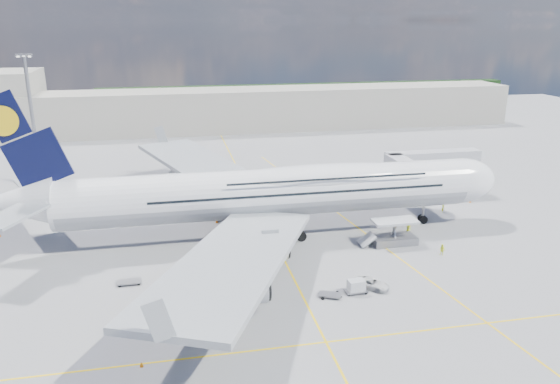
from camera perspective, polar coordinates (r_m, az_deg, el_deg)
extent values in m
plane|color=gray|center=(75.00, 0.52, -7.25)|extent=(300.00, 300.00, 0.00)
cube|color=yellow|center=(75.00, 0.52, -7.25)|extent=(0.25, 220.00, 0.01)
cube|color=yellow|center=(57.98, 4.83, -15.36)|extent=(120.00, 0.25, 0.01)
cube|color=yellow|center=(87.49, 8.14, -3.71)|extent=(14.16, 99.06, 0.01)
cylinder|color=white|center=(81.70, -0.95, -0.03)|extent=(62.00, 7.20, 7.20)
cylinder|color=#9EA0A5|center=(81.75, -0.95, -0.13)|extent=(60.76, 7.13, 7.13)
ellipsoid|color=white|center=(82.92, 4.49, 1.62)|extent=(36.00, 6.84, 3.76)
ellipsoid|color=white|center=(92.35, 18.31, 1.15)|extent=(11.52, 7.20, 7.20)
ellipsoid|color=black|center=(93.83, 20.07, 1.60)|extent=(3.84, 4.16, 1.44)
cone|color=white|center=(82.91, -25.83, -0.99)|extent=(10.00, 6.84, 6.84)
cube|color=black|center=(80.32, -25.27, 5.06)|extent=(11.02, 0.46, 14.61)
cylinder|color=yellow|center=(80.42, -26.96, 6.67)|extent=(4.00, 0.60, 4.00)
cube|color=#999EA3|center=(100.16, -7.59, 2.42)|extent=(25.49, 39.15, 3.35)
cube|color=#999EA3|center=(62.50, -4.76, -6.95)|extent=(25.49, 39.15, 3.35)
cylinder|color=#B7BABF|center=(94.12, -4.15, 0.02)|extent=(5.20, 3.50, 3.50)
cylinder|color=#B7BABF|center=(103.71, -7.39, 1.57)|extent=(5.20, 3.50, 3.50)
cylinder|color=#B7BABF|center=(70.92, -1.43, -5.94)|extent=(5.20, 3.50, 3.50)
cylinder|color=#B7BABF|center=(60.93, -3.87, -10.12)|extent=(5.20, 3.50, 3.50)
cylinder|color=gray|center=(90.93, 14.75, -1.83)|extent=(0.44, 0.44, 3.80)
cylinder|color=black|center=(91.44, 14.67, -2.75)|extent=(1.30, 0.90, 1.30)
cylinder|color=gray|center=(83.20, -0.93, -3.05)|extent=(0.56, 0.56, 3.80)
cylinder|color=black|center=(86.66, -1.32, -3.22)|extent=(1.50, 0.90, 1.50)
cube|color=#B7B7BC|center=(96.94, 12.77, 2.54)|extent=(3.00, 10.00, 2.60)
cube|color=#B7B7BC|center=(104.73, 15.66, 3.43)|extent=(18.00, 3.00, 2.60)
cylinder|color=gray|center=(101.31, 12.98, 1.09)|extent=(0.80, 0.80, 7.10)
cylinder|color=black|center=(102.20, 12.86, -0.58)|extent=(0.90, 0.80, 0.90)
cylinder|color=gray|center=(109.43, 19.25, 1.76)|extent=(1.00, 1.00, 7.10)
cube|color=gray|center=(110.28, 19.09, 0.18)|extent=(2.00, 2.00, 0.80)
cylinder|color=#B7B7BC|center=(93.61, 13.71, 1.95)|extent=(3.60, 3.60, 2.80)
cube|color=silver|center=(81.18, 11.91, -3.00)|extent=(6.50, 3.20, 0.35)
cube|color=gray|center=(82.24, 11.78, -4.92)|extent=(6.50, 3.20, 1.10)
cube|color=gray|center=(81.69, 11.85, -3.95)|extent=(0.22, 1.99, 3.00)
cylinder|color=black|center=(80.34, 10.40, -5.54)|extent=(0.70, 0.30, 0.70)
cube|color=silver|center=(80.56, 9.05, -4.90)|extent=(2.16, 2.60, 1.60)
cylinder|color=gray|center=(116.01, -24.39, 6.57)|extent=(0.70, 0.70, 25.00)
cube|color=gray|center=(114.63, -25.20, 12.80)|extent=(3.00, 0.40, 0.60)
cube|color=#B2AD9E|center=(164.18, -6.54, 8.49)|extent=(180.00, 16.00, 12.00)
cube|color=#193814|center=(215.36, 3.13, 10.17)|extent=(160.00, 6.00, 8.00)
cube|color=gray|center=(66.18, -6.83, -10.62)|extent=(3.07, 1.70, 0.18)
cylinder|color=black|center=(65.64, -7.85, -11.04)|extent=(0.44, 0.18, 0.44)
cylinder|color=black|center=(66.86, -5.83, -10.40)|extent=(0.44, 0.18, 0.44)
cube|color=gray|center=(63.97, -4.79, -11.63)|extent=(2.98, 1.90, 0.17)
cylinder|color=black|center=(63.45, -5.74, -12.05)|extent=(0.41, 0.17, 0.41)
cylinder|color=black|center=(64.63, -3.85, -11.41)|extent=(0.41, 0.17, 0.41)
cube|color=silver|center=(63.61, -4.80, -11.05)|extent=(2.23, 1.69, 1.39)
cube|color=gray|center=(66.88, -7.19, -10.34)|extent=(3.04, 2.15, 0.16)
cylinder|color=black|center=(66.40, -8.11, -10.72)|extent=(0.40, 0.16, 0.40)
cylinder|color=black|center=(67.49, -6.29, -10.15)|extent=(0.40, 0.16, 0.40)
cube|color=silver|center=(66.55, -7.22, -9.78)|extent=(2.31, 1.86, 1.37)
cube|color=gray|center=(71.34, -15.47, -9.00)|extent=(2.91, 1.59, 0.17)
cylinder|color=black|center=(70.99, -16.42, -9.34)|extent=(0.42, 0.17, 0.42)
cylinder|color=black|center=(71.83, -14.51, -8.84)|extent=(0.42, 0.17, 0.42)
cube|color=gray|center=(66.14, 5.25, -10.62)|extent=(3.00, 2.39, 0.16)
cylinder|color=black|center=(65.47, 4.47, -11.02)|extent=(0.39, 0.16, 0.39)
cylinder|color=black|center=(66.93, 6.00, -10.40)|extent=(0.39, 0.16, 0.39)
cube|color=gray|center=(67.36, 7.95, -10.17)|extent=(2.77, 1.61, 0.16)
cylinder|color=black|center=(66.64, 7.21, -10.57)|extent=(0.39, 0.16, 0.39)
cylinder|color=black|center=(68.20, 8.65, -9.95)|extent=(0.39, 0.16, 0.39)
cube|color=silver|center=(67.03, 7.97, -9.63)|extent=(2.05, 1.47, 1.34)
cube|color=white|center=(62.62, -5.24, -11.88)|extent=(3.31, 2.19, 1.41)
cube|color=black|center=(62.20, -5.26, -11.18)|extent=(1.40, 1.55, 0.54)
cylinder|color=black|center=(62.22, -6.18, -12.55)|extent=(0.69, 0.27, 0.69)
cylinder|color=black|center=(63.44, -4.30, -11.86)|extent=(0.69, 0.27, 0.69)
cube|color=gray|center=(106.51, -7.31, 0.74)|extent=(6.58, 3.98, 1.90)
cube|color=white|center=(105.96, -7.70, 1.66)|extent=(5.06, 3.60, 2.09)
cube|color=white|center=(106.45, -6.05, 1.26)|extent=(2.27, 2.59, 1.52)
cube|color=black|center=(106.46, -5.70, 1.38)|extent=(0.69, 1.86, 0.86)
cylinder|color=black|center=(105.75, -6.12, 0.42)|extent=(1.05, 0.33, 1.05)
cylinder|color=black|center=(107.56, -8.46, 0.62)|extent=(1.05, 0.33, 1.05)
cube|color=orange|center=(106.14, -7.69, 1.31)|extent=(5.12, 3.66, 0.48)
cube|color=gray|center=(106.90, -9.79, 0.69)|extent=(6.58, 3.57, 1.92)
cube|color=white|center=(106.38, -10.20, 1.61)|extent=(5.01, 3.32, 2.11)
cube|color=white|center=(106.74, -8.53, 1.22)|extent=(2.15, 2.52, 1.53)
cube|color=black|center=(106.72, -8.17, 1.34)|extent=(0.55, 1.90, 0.86)
cylinder|color=black|center=(106.04, -8.61, 0.37)|extent=(1.05, 0.34, 1.05)
cylinder|color=black|center=(108.05, -10.92, 0.57)|extent=(1.05, 0.34, 1.05)
imported|color=silver|center=(68.70, 9.58, -9.40)|extent=(4.44, 4.48, 1.20)
imported|color=#CADE17|center=(97.32, 16.66, -1.58)|extent=(0.71, 0.67, 1.63)
imported|color=#E4F319|center=(79.78, 16.59, -5.81)|extent=(0.97, 1.01, 1.64)
imported|color=#B3EC18|center=(70.42, -4.89, -8.28)|extent=(0.46, 1.01, 1.69)
imported|color=#E3F019|center=(86.88, 13.29, -3.61)|extent=(0.83, 0.93, 1.60)
imported|color=#D3E718|center=(71.88, -2.75, -7.60)|extent=(1.37, 1.07, 1.86)
cone|color=orange|center=(104.22, 19.25, -0.88)|extent=(0.44, 0.44, 0.56)
cube|color=orange|center=(104.30, 19.24, -1.02)|extent=(0.38, 0.38, 0.03)
cone|color=orange|center=(89.17, -6.63, -3.04)|extent=(0.46, 0.46, 0.59)
cube|color=orange|center=(89.27, -6.62, -3.20)|extent=(0.40, 0.40, 0.03)
cone|color=orange|center=(104.77, -8.82, 0.01)|extent=(0.43, 0.43, 0.55)
cube|color=orange|center=(104.85, -8.81, -0.13)|extent=(0.37, 0.37, 0.03)
cone|color=orange|center=(65.15, -1.91, -11.06)|extent=(0.42, 0.42, 0.54)
cube|color=orange|center=(65.27, -1.91, -11.25)|extent=(0.36, 0.36, 0.03)
cone|color=orange|center=(55.81, -14.28, -17.05)|extent=(0.39, 0.39, 0.49)
cube|color=orange|center=(55.94, -14.26, -17.25)|extent=(0.33, 0.33, 0.03)
cube|color=orange|center=(93.47, -27.24, -4.16)|extent=(0.39, 0.39, 0.03)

